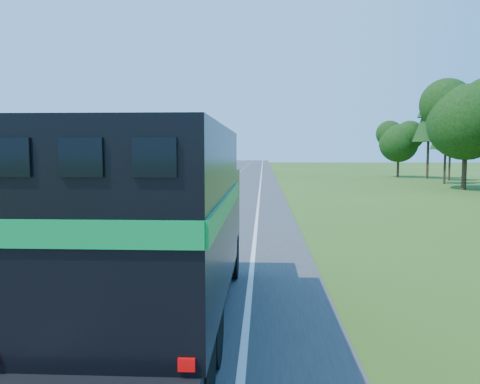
# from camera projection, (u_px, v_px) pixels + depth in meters

# --- Properties ---
(road) EXTENTS (15.00, 260.00, 0.04)m
(road) POSITION_uv_depth(u_px,v_px,m) (208.00, 185.00, 49.58)
(road) COLOR #38383A
(road) RESTS_ON ground
(lane_markings) EXTENTS (11.15, 260.00, 0.01)m
(lane_markings) POSITION_uv_depth(u_px,v_px,m) (208.00, 185.00, 49.58)
(lane_markings) COLOR yellow
(lane_markings) RESTS_ON road
(horse_truck) EXTENTS (2.92, 9.08, 4.01)m
(horse_truck) POSITION_uv_depth(u_px,v_px,m) (160.00, 222.00, 9.43)
(horse_truck) COLOR black
(horse_truck) RESTS_ON road
(white_suv) EXTENTS (3.35, 6.83, 1.87)m
(white_suv) POSITION_uv_depth(u_px,v_px,m) (152.00, 181.00, 40.87)
(white_suv) COLOR silver
(white_suv) RESTS_ON road
(far_car) EXTENTS (2.38, 5.31, 1.77)m
(far_car) POSITION_uv_depth(u_px,v_px,m) (223.00, 162.00, 113.29)
(far_car) COLOR silver
(far_car) RESTS_ON road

